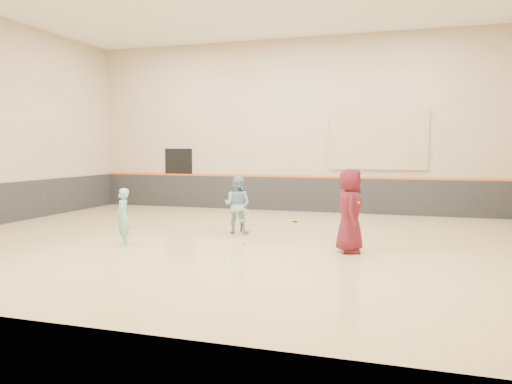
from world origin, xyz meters
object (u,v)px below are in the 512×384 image
(girl, at_px, (123,217))
(young_man, at_px, (350,211))
(instructor, at_px, (237,205))
(spare_racket, at_px, (290,220))

(girl, distance_m, young_man, 5.10)
(young_man, bearing_deg, instructor, 53.45)
(instructor, bearing_deg, girl, 53.14)
(young_man, distance_m, spare_racket, 4.78)
(instructor, distance_m, spare_racket, 2.77)
(young_man, relative_size, spare_racket, 2.45)
(girl, bearing_deg, instructor, 115.07)
(spare_racket, bearing_deg, young_man, -60.96)
(girl, distance_m, spare_racket, 5.62)
(girl, xyz_separation_m, young_man, (5.04, 0.75, 0.24))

